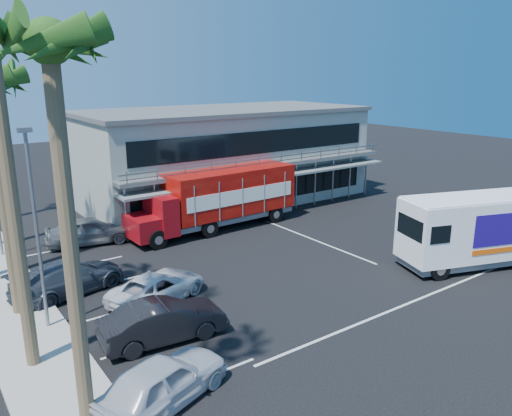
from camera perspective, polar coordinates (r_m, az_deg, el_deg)
ground at (r=27.74m, az=7.79°, el=-6.06°), size 120.00×120.00×0.00m
building at (r=40.07m, az=-3.65°, el=6.09°), size 22.40×12.00×7.30m
curb_strip at (r=26.70m, az=-26.88°, el=-8.33°), size 3.00×32.00×0.16m
palm_a at (r=13.00m, az=-22.35°, el=14.62°), size 2.80×2.80×11.75m
light_pole_near at (r=20.71m, az=-23.87°, el=-1.52°), size 0.50×0.25×8.09m
red_truck at (r=32.71m, az=-4.09°, el=1.29°), size 11.63×3.10×3.89m
white_van at (r=28.63m, az=23.62°, el=-2.28°), size 8.24×5.08×3.81m
parked_car_a at (r=16.55m, az=-10.73°, el=-18.90°), size 5.04×3.32×1.60m
parked_car_b at (r=19.91m, az=-10.50°, el=-12.61°), size 4.97×2.15×1.59m
parked_car_c at (r=23.15m, az=-11.21°, el=-8.88°), size 5.28×3.76×1.34m
parked_car_d at (r=25.03m, az=-20.64°, el=-7.46°), size 5.67×3.39×1.54m
parked_car_e at (r=31.57m, az=-18.55°, el=-2.45°), size 5.21×2.77×1.69m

